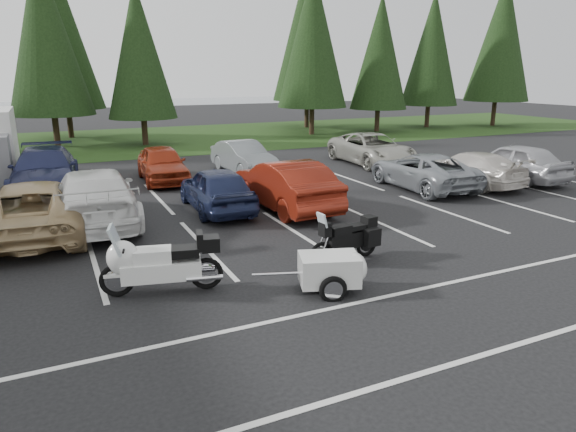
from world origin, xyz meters
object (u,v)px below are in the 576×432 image
(car_near_2, at_px, (34,208))
(car_near_6, at_px, (423,171))
(car_far_3, at_px, (244,157))
(car_far_1, at_px, (45,170))
(touring_motorcycle, at_px, (161,258))
(car_near_3, at_px, (95,197))
(adventure_motorcycle, at_px, (345,235))
(cargo_trailer, at_px, (329,273))
(car_near_7, at_px, (470,168))
(car_near_5, at_px, (285,185))
(car_far_2, at_px, (162,164))
(car_near_8, at_px, (514,162))
(car_far_4, at_px, (372,149))
(car_near_4, at_px, (217,189))

(car_near_2, relative_size, car_near_6, 1.12)
(car_near_2, bearing_deg, car_far_3, -139.66)
(car_far_1, height_order, touring_motorcycle, car_far_1)
(car_near_3, distance_m, adventure_motorcycle, 7.71)
(car_far_1, bearing_deg, car_near_6, -18.54)
(cargo_trailer, distance_m, adventure_motorcycle, 1.85)
(car_far_1, relative_size, car_far_3, 1.32)
(car_near_7, xyz_separation_m, cargo_trailer, (-10.26, -6.70, -0.27))
(car_near_5, bearing_deg, car_far_2, -68.06)
(car_near_6, distance_m, car_far_1, 14.39)
(car_near_2, height_order, cargo_trailer, car_near_2)
(car_near_6, bearing_deg, car_far_3, -46.42)
(car_near_7, bearing_deg, car_far_2, -33.26)
(car_near_8, xyz_separation_m, cargo_trailer, (-12.57, -6.61, -0.38))
(car_far_1, xyz_separation_m, touring_motorcycle, (2.01, -11.19, -0.06))
(adventure_motorcycle, bearing_deg, touring_motorcycle, 173.58)
(car_near_5, distance_m, car_far_4, 9.56)
(car_near_3, relative_size, cargo_trailer, 3.29)
(car_far_4, bearing_deg, cargo_trailer, -124.73)
(car_near_2, bearing_deg, car_far_2, -125.09)
(car_far_3, bearing_deg, cargo_trailer, -107.92)
(car_near_7, distance_m, car_far_4, 5.80)
(car_far_3, height_order, car_far_4, car_far_4)
(car_near_4, height_order, touring_motorcycle, touring_motorcycle)
(touring_motorcycle, bearing_deg, adventure_motorcycle, 12.74)
(car_near_5, height_order, adventure_motorcycle, car_near_5)
(car_near_2, bearing_deg, car_near_8, -176.74)
(car_near_5, relative_size, car_far_3, 1.16)
(car_near_4, height_order, car_near_7, car_near_4)
(car_near_2, distance_m, car_far_4, 15.97)
(car_near_8, height_order, car_far_1, car_far_1)
(cargo_trailer, bearing_deg, car_far_2, 112.01)
(adventure_motorcycle, bearing_deg, car_near_8, 18.47)
(car_far_1, bearing_deg, car_near_8, -14.46)
(car_near_4, height_order, car_far_3, car_near_4)
(car_near_2, xyz_separation_m, cargo_trailer, (5.45, -6.76, -0.37))
(car_far_3, distance_m, car_far_4, 6.52)
(car_far_2, bearing_deg, car_far_3, 9.01)
(car_far_1, xyz_separation_m, car_far_3, (8.11, 0.45, -0.11))
(car_near_2, distance_m, car_far_3, 10.51)
(car_near_4, xyz_separation_m, car_near_5, (2.13, -0.73, 0.08))
(car_near_6, xyz_separation_m, cargo_trailer, (-8.15, -7.02, -0.29))
(car_near_3, xyz_separation_m, car_far_3, (6.82, 5.82, -0.13))
(car_near_3, relative_size, car_far_4, 1.06)
(car_near_2, relative_size, car_far_3, 1.30)
(car_near_6, relative_size, car_near_8, 1.08)
(car_near_2, relative_size, car_near_4, 1.29)
(car_far_4, relative_size, cargo_trailer, 3.10)
(car_near_5, height_order, car_near_6, car_near_5)
(car_near_5, distance_m, cargo_trailer, 6.79)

